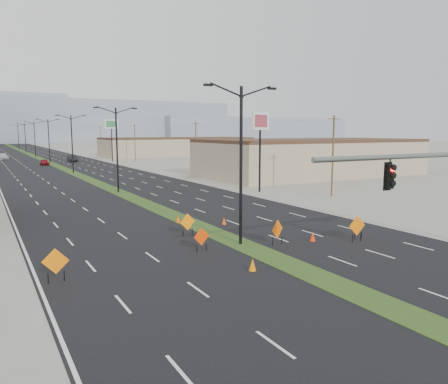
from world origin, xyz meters
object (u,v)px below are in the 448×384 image
construction_sign_0 (55,262)px  streetlight_3 (49,139)px  pole_sign_east_near (260,127)px  pole_sign_east_far (111,127)px  car_left (44,162)px  streetlight_5 (25,137)px  construction_sign_3 (278,230)px  construction_sign_1 (202,238)px  cone_3 (178,219)px  construction_sign_2 (188,223)px  car_mid (73,159)px  construction_sign_5 (357,227)px  construction_sign_4 (358,226)px  cone_2 (313,237)px  streetlight_6 (18,136)px  cone_1 (224,221)px  streetlight_1 (117,147)px  streetlight_4 (35,138)px  streetlight_0 (241,161)px  car_far (3,157)px  streetlight_2 (72,142)px  cone_0 (253,265)px

construction_sign_0 → streetlight_3: bearing=95.4°
pole_sign_east_near → pole_sign_east_far: bearing=70.8°
car_left → streetlight_5: bearing=86.2°
construction_sign_3 → pole_sign_east_far: 84.88m
construction_sign_1 → cone_3: bearing=68.3°
streetlight_5 → construction_sign_2: size_ratio=6.30×
car_mid → construction_sign_5: bearing=-90.9°
construction_sign_4 → cone_2: (-3.21, 0.93, -0.52)m
car_left → cone_2: bearing=-87.2°
car_mid → streetlight_5: bearing=93.6°
construction_sign_3 → cone_3: size_ratio=2.49×
streetlight_6 → cone_1: (2.03, -162.22, -5.12)m
streetlight_5 → construction_sign_1: streetlight_5 is taller
car_mid → construction_sign_0: 89.08m
construction_sign_3 → pole_sign_east_near: (13.01, 21.32, 6.78)m
streetlight_1 → pole_sign_east_far: 56.30m
construction_sign_1 → construction_sign_5: bearing=-24.7°
streetlight_4 → car_left: 34.71m
streetlight_0 → construction_sign_4: size_ratio=6.95×
streetlight_6 → construction_sign_3: bearing=-89.3°
streetlight_1 → car_mid: bearing=84.7°
construction_sign_5 → cone_3: (-7.85, 11.40, -0.71)m
streetlight_4 → construction_sign_3: streetlight_4 is taller
car_far → pole_sign_east_near: (23.72, -83.61, 6.98)m
car_left → construction_sign_3: 79.04m
streetlight_4 → pole_sign_east_far: 32.86m
streetlight_1 → car_far: (-8.70, 75.67, -4.65)m
streetlight_4 → cone_2: size_ratio=15.77×
streetlight_2 → construction_sign_0: size_ratio=5.93×
construction_sign_5 → cone_2: bearing=151.8°
streetlight_3 → streetlight_1: bearing=-90.0°
cone_0 → streetlight_2: bearing=87.8°
streetlight_2 → streetlight_4: (0.00, 56.00, 0.00)m
streetlight_2 → construction_sign_3: bearing=-88.0°
cone_1 → cone_3: cone_3 is taller
streetlight_0 → construction_sign_5: streetlight_0 is taller
car_left → construction_sign_2: 73.89m
car_left → construction_sign_0: 79.98m
streetlight_2 → construction_sign_0: bearing=-101.3°
streetlight_0 → car_mid: streetlight_0 is taller
streetlight_1 → construction_sign_1: size_ratio=6.89×
streetlight_1 → car_left: (-2.00, 49.68, -4.77)m
construction_sign_4 → streetlight_1: bearing=80.1°
construction_sign_3 → pole_sign_east_far: bearing=58.4°
construction_sign_3 → cone_0: (-4.29, -3.66, -0.63)m
streetlight_3 → car_left: size_ratio=2.63×
streetlight_0 → pole_sign_east_far: pole_sign_east_far is taller
streetlight_1 → construction_sign_2: (-2.00, -24.21, -4.48)m
streetlight_1 → streetlight_6: bearing=90.0°
streetlight_0 → construction_sign_4: bearing=-18.5°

